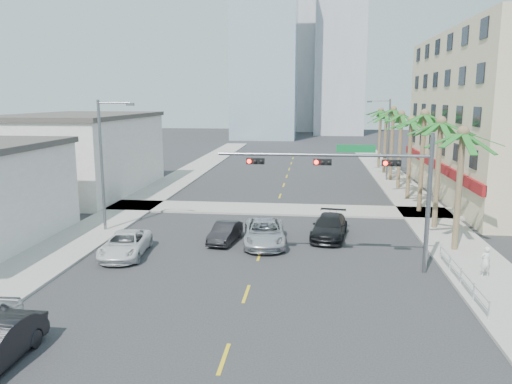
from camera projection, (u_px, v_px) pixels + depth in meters
ground at (233, 333)px, 19.67m from camera, size 260.00×260.00×0.00m
sidewalk_right at (431, 219)px, 37.84m from camera, size 4.00×120.00×0.15m
sidewalk_left at (126, 211)px, 40.52m from camera, size 4.00×120.00×0.15m
sidewalk_cross at (275, 209)px, 41.13m from camera, size 80.00×4.00×0.15m
building_left_far at (80, 155)px, 48.51m from camera, size 11.00×18.00×7.20m
tower_far_left at (265, 28)px, 108.82m from camera, size 14.00×14.00×48.00m
tower_far_right at (341, 10)px, 120.44m from camera, size 12.00×12.00×60.00m
tower_far_center at (293, 54)px, 138.10m from camera, size 16.00×16.00×42.00m
traffic_signal_mast at (366, 177)px, 25.85m from camera, size 11.12×0.54×7.20m
palm_tree_0 at (463, 134)px, 28.77m from camera, size 4.80×4.80×7.80m
palm_tree_1 at (441, 123)px, 33.78m from camera, size 4.80×4.80×8.16m
palm_tree_2 at (425, 115)px, 38.79m from camera, size 4.80×4.80×8.52m
palm_tree_3 at (411, 121)px, 44.00m from camera, size 4.80×4.80×7.80m
palm_tree_4 at (402, 115)px, 49.01m from camera, size 4.80×4.80×8.16m
palm_tree_5 at (394, 110)px, 54.02m from camera, size 4.80×4.80×8.52m
palm_tree_6 at (386, 115)px, 59.22m from camera, size 4.80×4.80×7.80m
palm_tree_7 at (381, 111)px, 64.23m from camera, size 4.80×4.80×8.16m
streetlight_left at (104, 159)px, 33.62m from camera, size 2.55×0.25×9.00m
streetlight_right at (387, 135)px, 54.59m from camera, size 2.55×0.25×9.00m
guardrail at (461, 274)px, 24.26m from camera, size 0.08×8.08×1.00m
car_parked_far at (125, 244)px, 29.15m from camera, size 2.78×5.18×1.38m
car_lane_left at (225, 232)px, 31.97m from camera, size 1.84×3.99×1.27m
car_lane_center at (264, 233)px, 31.41m from camera, size 3.09×5.74×1.53m
car_lane_right at (329, 227)px, 32.90m from camera, size 2.79×5.41×1.50m
pedestrian at (486, 262)px, 25.33m from camera, size 0.65×0.50×1.58m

